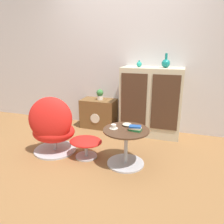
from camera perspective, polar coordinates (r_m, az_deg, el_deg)
The scene contains 13 objects.
ground_plane at distance 2.91m, azimuth -4.26°, elevation -12.73°, with size 12.00×12.00×0.00m, color olive.
wall_back at distance 3.88m, azimuth 3.67°, elevation 14.81°, with size 6.40×0.06×2.60m.
sideboard at distance 3.64m, azimuth 10.15°, elevation 2.62°, with size 0.97×0.45×1.12m.
tv_console at distance 3.99m, azimuth -3.46°, elevation -0.34°, with size 0.62×0.37×0.52m.
egg_chair at distance 3.09m, azimuth -15.32°, elevation -3.71°, with size 0.71×0.68×0.82m.
ottoman at distance 2.94m, azimuth -6.85°, elevation -8.04°, with size 0.44×0.37×0.27m.
coffee_table at distance 2.74m, azimuth 3.64°, elevation -8.58°, with size 0.56×0.56×0.47m.
vase_leftmost at distance 3.58m, azimuth 7.11°, elevation 12.29°, with size 0.08×0.08×0.10m.
vase_inner_left at distance 3.52m, azimuth 13.88°, elevation 12.31°, with size 0.13×0.13×0.22m.
potted_plant at distance 3.89m, azimuth -3.17°, elevation 4.65°, with size 0.12×0.12×0.19m.
teacup at distance 2.67m, azimuth 0.43°, elevation -3.91°, with size 0.10×0.10×0.05m.
book_stack at distance 2.62m, azimuth 6.06°, elevation -4.26°, with size 0.15×0.11×0.06m.
bowl at distance 2.77m, azimuth 3.93°, elevation -3.26°, with size 0.12×0.12×0.04m.
Camera 1 is at (1.01, -2.33, 1.44)m, focal length 35.00 mm.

